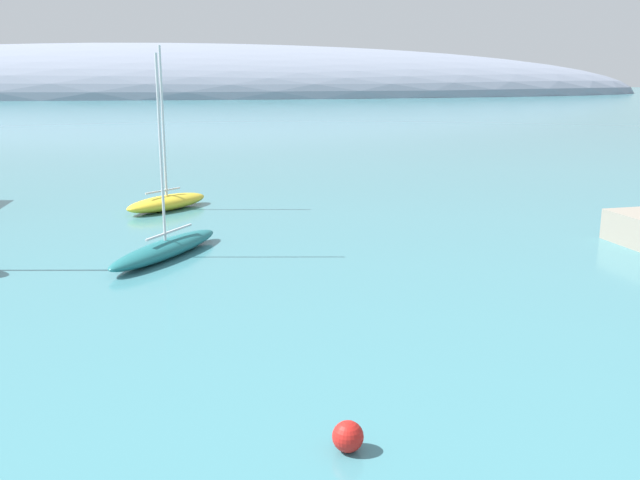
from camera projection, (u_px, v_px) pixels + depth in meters
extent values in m
ellipsoid|color=gray|center=(150.00, 95.00, 234.13)|extent=(329.28, 75.26, 32.51)
ellipsoid|color=yellow|center=(167.00, 203.00, 47.64)|extent=(5.93, 6.04, 0.95)
cylinder|color=silver|center=(163.00, 122.00, 46.42)|extent=(0.16, 0.16, 9.50)
cube|color=silver|center=(163.00, 191.00, 47.22)|extent=(2.08, 2.15, 0.10)
ellipsoid|color=#1E6B70|center=(166.00, 249.00, 35.82)|extent=(5.71, 8.14, 0.84)
cylinder|color=silver|center=(161.00, 149.00, 34.68)|extent=(0.13, 0.13, 8.95)
cube|color=silver|center=(169.00, 232.00, 35.98)|extent=(2.02, 3.34, 0.10)
sphere|color=red|center=(348.00, 436.00, 17.76)|extent=(0.78, 0.78, 0.78)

